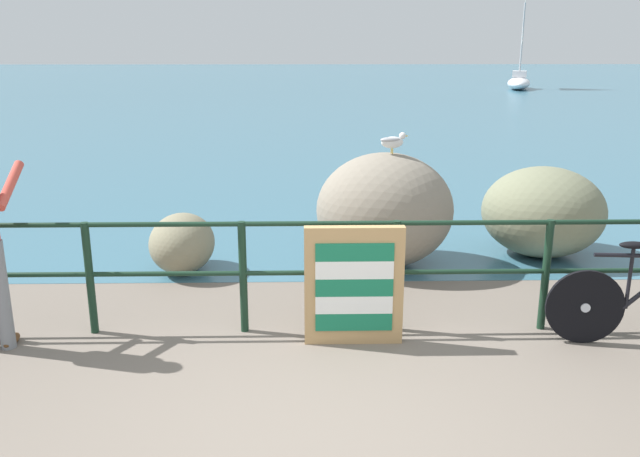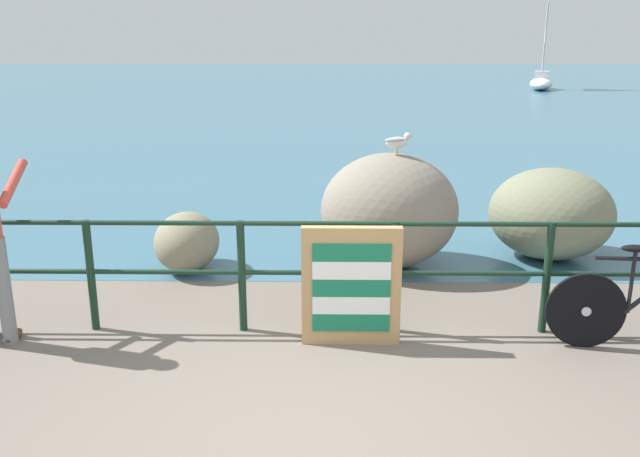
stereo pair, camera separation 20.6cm
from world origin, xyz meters
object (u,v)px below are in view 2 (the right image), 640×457
Objects in this scene: breakwater_boulder_left at (187,242)px; breakwater_boulder_right at (551,214)px; folded_deckchair_stack at (351,286)px; breakwater_boulder_main at (389,211)px; seagull at (397,141)px; sailboat at (542,77)px.

breakwater_boulder_right is at bearing 7.05° from breakwater_boulder_left.
folded_deckchair_stack is at bearing -46.32° from breakwater_boulder_left.
breakwater_boulder_main is 0.80m from seagull.
folded_deckchair_stack is 36.55m from sailboat.
seagull is 0.06× the size of sailboat.
breakwater_boulder_main is 4.59× the size of seagull.
seagull reaches higher than breakwater_boulder_left.
folded_deckchair_stack reaches higher than breakwater_boulder_left.
breakwater_boulder_left is at bearing -175.50° from breakwater_boulder_main.
breakwater_boulder_right is 33.47m from sailboat.
breakwater_boulder_main is 2.34m from breakwater_boulder_left.
seagull is (0.06, -0.04, 0.80)m from breakwater_boulder_main.
seagull is at bearing 74.54° from folded_deckchair_stack.
sailboat is (11.84, 32.33, 0.05)m from breakwater_boulder_main.
folded_deckchair_stack is 2.14m from breakwater_boulder_main.
breakwater_boulder_right is 0.24× the size of sailboat.
sailboat reaches higher than breakwater_boulder_left.
seagull is 34.45m from sailboat.
breakwater_boulder_left is 2.71× the size of seagull.
breakwater_boulder_main reaches higher than breakwater_boulder_left.
breakwater_boulder_left is 0.63× the size of breakwater_boulder_right.
breakwater_boulder_left is 4.31m from breakwater_boulder_right.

